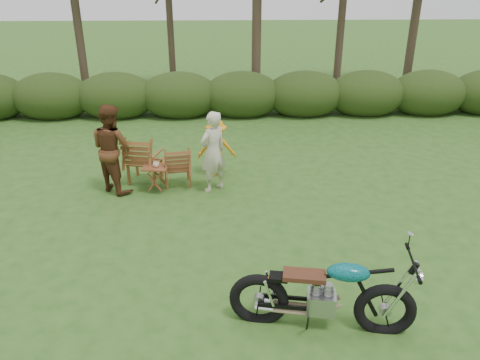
{
  "coord_description": "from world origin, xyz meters",
  "views": [
    {
      "loc": [
        -0.6,
        -5.68,
        4.28
      ],
      "look_at": [
        -0.33,
        1.82,
        0.9
      ],
      "focal_mm": 35.0,
      "sensor_mm": 36.0,
      "label": 1
    }
  ],
  "objects_px": {
    "motorcycle": "(319,325)",
    "side_table": "(157,179)",
    "cup": "(156,165)",
    "lawn_chair_left": "(146,181)",
    "child": "(217,175)",
    "lawn_chair_right": "(178,184)",
    "adult_a": "(214,190)",
    "adult_b": "(117,189)"
  },
  "relations": [
    {
      "from": "motorcycle",
      "to": "side_table",
      "type": "xyz_separation_m",
      "value": [
        -2.65,
        4.2,
        0.28
      ]
    },
    {
      "from": "motorcycle",
      "to": "cup",
      "type": "distance_m",
      "value": 4.97
    },
    {
      "from": "lawn_chair_left",
      "to": "child",
      "type": "bearing_deg",
      "value": -158.44
    },
    {
      "from": "lawn_chair_right",
      "to": "adult_a",
      "type": "height_order",
      "value": "adult_a"
    },
    {
      "from": "motorcycle",
      "to": "lawn_chair_right",
      "type": "bearing_deg",
      "value": 125.98
    },
    {
      "from": "lawn_chair_left",
      "to": "child",
      "type": "distance_m",
      "value": 1.6
    },
    {
      "from": "lawn_chair_right",
      "to": "child",
      "type": "bearing_deg",
      "value": -159.68
    },
    {
      "from": "adult_a",
      "to": "child",
      "type": "relative_size",
      "value": 1.33
    },
    {
      "from": "lawn_chair_left",
      "to": "child",
      "type": "xyz_separation_m",
      "value": [
        1.57,
        0.27,
        0.0
      ]
    },
    {
      "from": "lawn_chair_right",
      "to": "adult_b",
      "type": "height_order",
      "value": "adult_b"
    },
    {
      "from": "motorcycle",
      "to": "child",
      "type": "bearing_deg",
      "value": 115.08
    },
    {
      "from": "side_table",
      "to": "cup",
      "type": "xyz_separation_m",
      "value": [
        0.02,
        -0.03,
        0.33
      ]
    },
    {
      "from": "lawn_chair_left",
      "to": "cup",
      "type": "bearing_deg",
      "value": 132.66
    },
    {
      "from": "lawn_chair_left",
      "to": "child",
      "type": "height_order",
      "value": "child"
    },
    {
      "from": "lawn_chair_right",
      "to": "adult_a",
      "type": "bearing_deg",
      "value": 148.94
    },
    {
      "from": "lawn_chair_right",
      "to": "adult_a",
      "type": "relative_size",
      "value": 0.52
    },
    {
      "from": "lawn_chair_left",
      "to": "adult_b",
      "type": "bearing_deg",
      "value": 48.77
    },
    {
      "from": "lawn_chair_left",
      "to": "side_table",
      "type": "height_order",
      "value": "side_table"
    },
    {
      "from": "cup",
      "to": "adult_a",
      "type": "xyz_separation_m",
      "value": [
        1.18,
        0.03,
        -0.61
      ]
    },
    {
      "from": "adult_a",
      "to": "lawn_chair_left",
      "type": "bearing_deg",
      "value": -59.37
    },
    {
      "from": "side_table",
      "to": "adult_b",
      "type": "distance_m",
      "value": 0.93
    },
    {
      "from": "lawn_chair_left",
      "to": "child",
      "type": "relative_size",
      "value": 0.82
    },
    {
      "from": "lawn_chair_right",
      "to": "adult_b",
      "type": "distance_m",
      "value": 1.3
    },
    {
      "from": "motorcycle",
      "to": "adult_b",
      "type": "height_order",
      "value": "adult_b"
    },
    {
      "from": "cup",
      "to": "child",
      "type": "xyz_separation_m",
      "value": [
        1.24,
        0.83,
        -0.61
      ]
    },
    {
      "from": "side_table",
      "to": "lawn_chair_left",
      "type": "bearing_deg",
      "value": 120.68
    },
    {
      "from": "adult_b",
      "to": "adult_a",
      "type": "bearing_deg",
      "value": -142.58
    },
    {
      "from": "motorcycle",
      "to": "side_table",
      "type": "distance_m",
      "value": 4.98
    },
    {
      "from": "lawn_chair_right",
      "to": "lawn_chair_left",
      "type": "height_order",
      "value": "lawn_chair_left"
    },
    {
      "from": "lawn_chair_right",
      "to": "lawn_chair_left",
      "type": "relative_size",
      "value": 0.84
    },
    {
      "from": "lawn_chair_left",
      "to": "adult_b",
      "type": "distance_m",
      "value": 0.7
    },
    {
      "from": "adult_b",
      "to": "motorcycle",
      "type": "bearing_deg",
      "value": 169.65
    },
    {
      "from": "child",
      "to": "cup",
      "type": "bearing_deg",
      "value": 31.38
    },
    {
      "from": "motorcycle",
      "to": "adult_a",
      "type": "relative_size",
      "value": 1.31
    },
    {
      "from": "motorcycle",
      "to": "adult_b",
      "type": "bearing_deg",
      "value": 138.85
    },
    {
      "from": "motorcycle",
      "to": "lawn_chair_right",
      "type": "height_order",
      "value": "motorcycle"
    },
    {
      "from": "side_table",
      "to": "adult_b",
      "type": "bearing_deg",
      "value": 173.14
    },
    {
      "from": "lawn_chair_left",
      "to": "cup",
      "type": "distance_m",
      "value": 0.89
    },
    {
      "from": "lawn_chair_right",
      "to": "cup",
      "type": "xyz_separation_m",
      "value": [
        -0.39,
        -0.33,
        0.61
      ]
    },
    {
      "from": "motorcycle",
      "to": "side_table",
      "type": "bearing_deg",
      "value": 131.79
    },
    {
      "from": "lawn_chair_left",
      "to": "cup",
      "type": "relative_size",
      "value": 8.5
    },
    {
      "from": "motorcycle",
      "to": "lawn_chair_left",
      "type": "relative_size",
      "value": 2.11
    }
  ]
}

